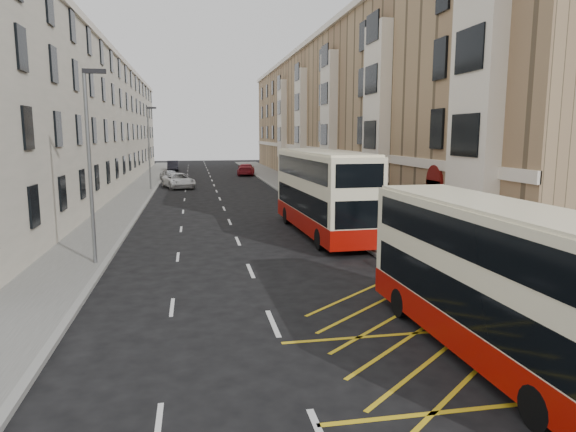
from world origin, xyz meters
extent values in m
plane|color=black|center=(0.00, 0.00, 0.00)|extent=(200.00, 200.00, 0.00)
cube|color=#61615C|center=(8.00, 30.00, 0.07)|extent=(4.00, 120.00, 0.15)
cube|color=#61615C|center=(-7.50, 30.00, 0.07)|extent=(3.00, 120.00, 0.15)
cube|color=gray|center=(6.00, 30.00, 0.07)|extent=(0.25, 120.00, 0.15)
cube|color=gray|center=(-6.00, 30.00, 0.07)|extent=(0.25, 120.00, 0.15)
cube|color=tan|center=(15.00, 45.50, 7.50)|extent=(10.00, 79.00, 15.00)
cube|color=white|center=(9.97, 45.50, 4.00)|extent=(0.18, 79.00, 0.50)
cube|color=white|center=(9.90, 45.50, 15.00)|extent=(0.40, 79.00, 0.50)
cube|color=white|center=(9.65, 10.00, 7.50)|extent=(0.80, 3.20, 10.00)
cube|color=white|center=(9.65, 22.00, 7.50)|extent=(0.80, 3.20, 10.00)
cube|color=white|center=(9.65, 34.00, 7.50)|extent=(0.80, 3.20, 10.00)
cube|color=white|center=(9.65, 46.00, 7.50)|extent=(0.80, 3.20, 10.00)
cube|color=white|center=(9.65, 58.00, 7.50)|extent=(0.80, 3.20, 10.00)
cube|color=#600C09|center=(9.95, 14.00, 1.70)|extent=(0.20, 1.60, 3.00)
cube|color=#600C09|center=(9.95, 26.00, 1.70)|extent=(0.20, 1.60, 3.00)
cube|color=#600C09|center=(9.95, 38.00, 1.70)|extent=(0.20, 1.60, 3.00)
cube|color=#600C09|center=(9.95, 50.00, 1.70)|extent=(0.20, 1.60, 3.00)
cube|color=#600C09|center=(9.95, 62.00, 1.70)|extent=(0.20, 1.60, 3.00)
cube|color=beige|center=(-13.50, 45.50, 6.50)|extent=(9.00, 79.00, 13.00)
cube|color=white|center=(-8.97, 45.50, 13.00)|extent=(0.30, 79.00, 0.50)
cube|color=black|center=(7.56, 1.90, 1.45)|extent=(0.08, 0.08, 2.60)
cylinder|color=#C00317|center=(6.25, 2.50, 0.65)|extent=(0.06, 0.06, 1.00)
cylinder|color=#C00317|center=(6.25, 5.75, 0.65)|extent=(0.06, 0.06, 1.00)
cylinder|color=#C00317|center=(6.25, 9.00, 0.65)|extent=(0.06, 0.06, 1.00)
cube|color=#C00317|center=(6.25, 5.75, 1.13)|extent=(0.05, 6.50, 0.06)
cube|color=#C00317|center=(6.25, 5.75, 0.70)|extent=(0.05, 6.50, 0.06)
cylinder|color=slate|center=(-6.40, 12.00, 4.15)|extent=(0.16, 0.16, 8.00)
cube|color=black|center=(-6.00, 12.00, 8.05)|extent=(0.90, 0.18, 0.18)
cylinder|color=slate|center=(-6.40, 42.00, 4.15)|extent=(0.16, 0.16, 8.00)
cube|color=black|center=(-6.00, 42.00, 8.05)|extent=(0.90, 0.18, 0.18)
cube|color=#FFF4C9|center=(5.00, 0.75, 2.06)|extent=(2.44, 9.79, 3.50)
cube|color=#A10C04|center=(5.00, 0.75, 0.71)|extent=(2.46, 9.82, 0.80)
cube|color=black|center=(5.00, 0.75, 1.64)|extent=(2.45, 9.01, 0.97)
cube|color=black|center=(5.00, 0.75, 3.14)|extent=(2.45, 9.01, 0.89)
cube|color=#FFF4C9|center=(5.00, 0.75, 3.84)|extent=(2.34, 9.40, 0.11)
cube|color=black|center=(4.89, 5.60, 1.68)|extent=(1.88, 0.11, 1.15)
cube|color=black|center=(4.89, 5.60, 3.50)|extent=(1.55, 0.11, 0.40)
cylinder|color=black|center=(3.93, 3.85, 0.44)|extent=(0.27, 0.89, 0.89)
cylinder|color=black|center=(5.93, 3.89, 0.44)|extent=(0.27, 0.89, 0.89)
cylinder|color=black|center=(4.07, -2.39, 0.44)|extent=(0.27, 0.89, 0.89)
cube|color=#FFF4C9|center=(4.79, 16.98, 2.45)|extent=(3.05, 11.67, 4.16)
cube|color=#A10C04|center=(4.79, 16.98, 0.84)|extent=(3.08, 11.70, 0.95)
cube|color=black|center=(4.79, 16.98, 1.95)|extent=(3.06, 10.74, 1.16)
cube|color=black|center=(4.79, 16.98, 3.74)|extent=(3.06, 10.74, 1.05)
cube|color=#FFF4C9|center=(4.79, 16.98, 4.57)|extent=(2.93, 11.20, 0.13)
cube|color=black|center=(4.58, 22.75, 2.00)|extent=(2.24, 0.17, 1.37)
cube|color=black|center=(4.58, 22.75, 4.16)|extent=(1.84, 0.15, 0.47)
cube|color=black|center=(4.99, 11.22, 2.00)|extent=(2.24, 0.17, 1.26)
cylinder|color=black|center=(3.46, 20.64, 0.53)|extent=(0.33, 1.06, 1.05)
cylinder|color=black|center=(5.84, 20.73, 0.53)|extent=(0.33, 1.06, 1.05)
cylinder|color=black|center=(3.73, 13.23, 0.53)|extent=(0.33, 1.06, 1.05)
cylinder|color=black|center=(6.11, 13.32, 0.53)|extent=(0.33, 1.06, 1.05)
imported|color=black|center=(6.53, 1.33, 1.09)|extent=(0.71, 0.49, 1.88)
imported|color=black|center=(6.91, 5.90, 0.92)|extent=(0.93, 0.45, 1.55)
imported|color=white|center=(-3.73, 43.90, 0.76)|extent=(3.90, 5.96, 1.52)
imported|color=#A9ACB0|center=(-4.84, 51.14, 0.70)|extent=(2.99, 4.44, 1.40)
imported|color=black|center=(-5.20, 69.53, 0.77)|extent=(1.75, 4.69, 1.53)
imported|color=#A81C27|center=(4.87, 59.18, 0.78)|extent=(2.97, 5.65, 1.56)
camera|label=1|loc=(-2.20, -10.35, 5.56)|focal=32.00mm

